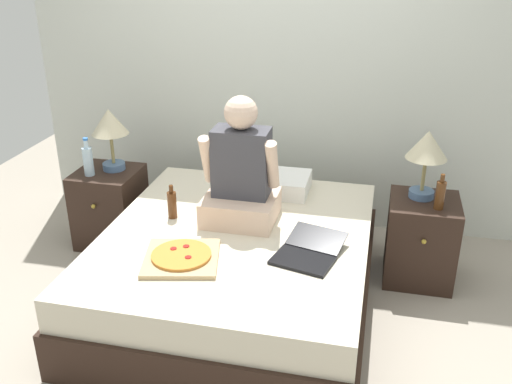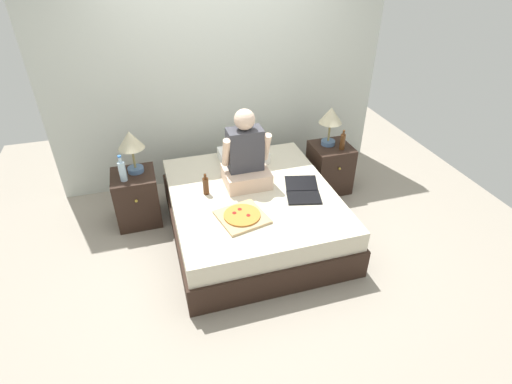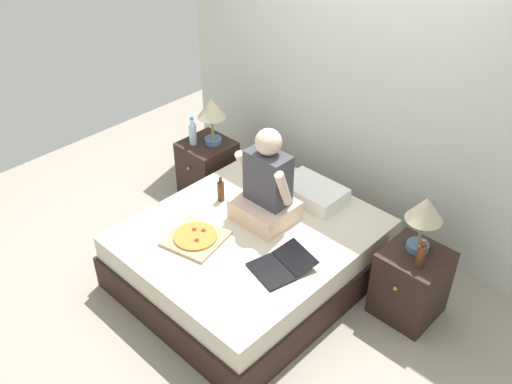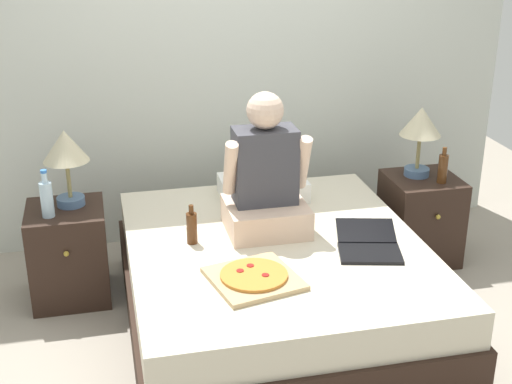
# 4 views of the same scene
# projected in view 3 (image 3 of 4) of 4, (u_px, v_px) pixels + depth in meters

# --- Properties ---
(ground_plane) EXTENTS (5.86, 5.86, 0.00)m
(ground_plane) POSITION_uv_depth(u_px,v_px,m) (251.00, 276.00, 4.66)
(ground_plane) COLOR #9E9384
(wall_back) EXTENTS (3.86, 0.12, 2.50)m
(wall_back) POSITION_uv_depth(u_px,v_px,m) (359.00, 86.00, 4.69)
(wall_back) COLOR silver
(wall_back) RESTS_ON ground
(bed) EXTENTS (1.61, 1.85, 0.49)m
(bed) POSITION_uv_depth(u_px,v_px,m) (251.00, 253.00, 4.52)
(bed) COLOR black
(bed) RESTS_ON ground
(nightstand_left) EXTENTS (0.44, 0.47, 0.57)m
(nightstand_left) POSITION_uv_depth(u_px,v_px,m) (208.00, 169.00, 5.45)
(nightstand_left) COLOR black
(nightstand_left) RESTS_ON ground
(lamp_on_left_nightstand) EXTENTS (0.26, 0.26, 0.45)m
(lamp_on_left_nightstand) POSITION_uv_depth(u_px,v_px,m) (212.00, 111.00, 5.10)
(lamp_on_left_nightstand) COLOR #4C6B93
(lamp_on_left_nightstand) RESTS_ON nightstand_left
(water_bottle) EXTENTS (0.07, 0.07, 0.28)m
(water_bottle) POSITION_uv_depth(u_px,v_px,m) (193.00, 133.00, 5.21)
(water_bottle) COLOR silver
(water_bottle) RESTS_ON nightstand_left
(nightstand_right) EXTENTS (0.44, 0.47, 0.57)m
(nightstand_right) POSITION_uv_depth(u_px,v_px,m) (411.00, 283.00, 4.19)
(nightstand_right) COLOR black
(nightstand_right) RESTS_ON ground
(lamp_on_right_nightstand) EXTENTS (0.26, 0.26, 0.45)m
(lamp_on_right_nightstand) POSITION_uv_depth(u_px,v_px,m) (425.00, 213.00, 3.88)
(lamp_on_right_nightstand) COLOR #4C6B93
(lamp_on_right_nightstand) RESTS_ON nightstand_right
(beer_bottle) EXTENTS (0.06, 0.06, 0.23)m
(beer_bottle) POSITION_uv_depth(u_px,v_px,m) (421.00, 255.00, 3.87)
(beer_bottle) COLOR #512D14
(beer_bottle) RESTS_ON nightstand_right
(pillow) EXTENTS (0.52, 0.34, 0.12)m
(pillow) POSITION_uv_depth(u_px,v_px,m) (313.00, 192.00, 4.67)
(pillow) COLOR white
(pillow) RESTS_ON bed
(person_seated) EXTENTS (0.47, 0.40, 0.78)m
(person_seated) POSITION_uv_depth(u_px,v_px,m) (266.00, 187.00, 4.33)
(person_seated) COLOR beige
(person_seated) RESTS_ON bed
(laptop) EXTENTS (0.41, 0.48, 0.07)m
(laptop) POSITION_uv_depth(u_px,v_px,m) (279.00, 267.00, 4.00)
(laptop) COLOR black
(laptop) RESTS_ON bed
(pizza_box) EXTENTS (0.48, 0.48, 0.04)m
(pizza_box) POSITION_uv_depth(u_px,v_px,m) (195.00, 238.00, 4.26)
(pizza_box) COLOR tan
(pizza_box) RESTS_ON bed
(beer_bottle_on_bed) EXTENTS (0.06, 0.06, 0.22)m
(beer_bottle_on_bed) POSITION_uv_depth(u_px,v_px,m) (221.00, 191.00, 4.63)
(beer_bottle_on_bed) COLOR #4C2811
(beer_bottle_on_bed) RESTS_ON bed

